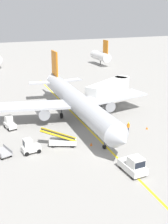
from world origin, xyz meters
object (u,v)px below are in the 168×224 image
at_px(baggage_tug_by_cargo_door, 30,147).
at_px(baggage_cart_loaded, 3,152).
at_px(safety_cone_nose_right, 91,144).
at_px(safety_cone_nose_left, 147,128).
at_px(airliner, 76,101).
at_px(jet_bridge, 111,87).
at_px(belt_loader_forward_hold, 62,140).
at_px(baggage_tug_near_wing, 10,123).
at_px(pushback_tug, 134,165).
at_px(ground_crew_marshaller, 128,127).

distance_m(baggage_tug_by_cargo_door, baggage_cart_loaded, 3.59).
bearing_deg(safety_cone_nose_right, safety_cone_nose_left, 9.11).
relative_size(airliner, baggage_tug_by_cargo_door, 14.14).
height_order(jet_bridge, baggage_cart_loaded, jet_bridge).
bearing_deg(baggage_tug_by_cargo_door, airliner, 41.62).
relative_size(belt_loader_forward_hold, safety_cone_nose_left, 11.51).
height_order(baggage_tug_near_wing, safety_cone_nose_right, baggage_tug_near_wing).
relative_size(airliner, baggage_tug_near_wing, 13.53).
bearing_deg(pushback_tug, baggage_tug_by_cargo_door, 135.12).
relative_size(baggage_cart_loaded, safety_cone_nose_left, 8.72).
distance_m(pushback_tug, baggage_tug_by_cargo_door, 13.76).
bearing_deg(belt_loader_forward_hold, pushback_tug, -63.22).
xyz_separation_m(jet_bridge, belt_loader_forward_hold, (-15.54, -14.05, -2.77)).
height_order(pushback_tug, baggage_tug_near_wing, pushback_tug).
relative_size(airliner, pushback_tug, 9.69).
height_order(baggage_tug_near_wing, belt_loader_forward_hold, belt_loader_forward_hold).
xyz_separation_m(pushback_tug, baggage_tug_near_wing, (-10.70, 19.31, -0.07)).
height_order(jet_bridge, safety_cone_nose_left, jet_bridge).
relative_size(jet_bridge, pushback_tug, 3.38).
height_order(pushback_tug, safety_cone_nose_left, pushback_tug).
xyz_separation_m(airliner, belt_loader_forward_hold, (-5.68, -8.76, -2.64)).
relative_size(pushback_tug, ground_crew_marshaller, 2.14).
bearing_deg(baggage_tug_near_wing, baggage_cart_loaded, -106.03).
height_order(baggage_tug_by_cargo_door, ground_crew_marshaller, baggage_tug_by_cargo_door).
xyz_separation_m(baggage_tug_near_wing, ground_crew_marshaller, (16.48, -9.03, -0.02)).
relative_size(baggage_tug_near_wing, safety_cone_nose_right, 5.93).
relative_size(pushback_tug, belt_loader_forward_hold, 0.72).
bearing_deg(baggage_cart_loaded, safety_cone_nose_right, -9.96).
xyz_separation_m(pushback_tug, baggage_tug_by_cargo_door, (-9.75, 9.71, -0.07)).
xyz_separation_m(belt_loader_forward_hold, baggage_cart_loaded, (-8.10, 0.43, -0.31)).
distance_m(jet_bridge, safety_cone_nose_right, 19.93).
bearing_deg(jet_bridge, baggage_tug_by_cargo_door, -144.38).
height_order(baggage_tug_by_cargo_door, safety_cone_nose_right, baggage_tug_by_cargo_door).
relative_size(jet_bridge, baggage_tug_by_cargo_door, 4.94).
distance_m(jet_bridge, ground_crew_marshaller, 14.88).
bearing_deg(baggage_tug_near_wing, airliner, -2.17).
bearing_deg(safety_cone_nose_right, baggage_cart_loaded, 170.04).
distance_m(pushback_tug, safety_cone_nose_right, 8.63).
xyz_separation_m(jet_bridge, safety_cone_nose_left, (-1.16, -13.98, -3.32)).
distance_m(airliner, baggage_cart_loaded, 16.37).
bearing_deg(jet_bridge, baggage_cart_loaded, -150.06).
xyz_separation_m(pushback_tug, belt_loader_forward_hold, (-5.11, 10.12, -0.22)).
bearing_deg(jet_bridge, belt_loader_forward_hold, -137.88).
height_order(baggage_cart_loaded, safety_cone_nose_right, baggage_cart_loaded).
bearing_deg(baggage_tug_near_wing, ground_crew_marshaller, -28.72).
xyz_separation_m(airliner, baggage_cart_loaded, (-13.79, -8.33, -2.95)).
distance_m(jet_bridge, baggage_tug_by_cargo_door, 24.96).
relative_size(jet_bridge, baggage_cart_loaded, 3.22).
bearing_deg(pushback_tug, safety_cone_nose_right, 99.42).
bearing_deg(belt_loader_forward_hold, baggage_tug_near_wing, 121.32).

